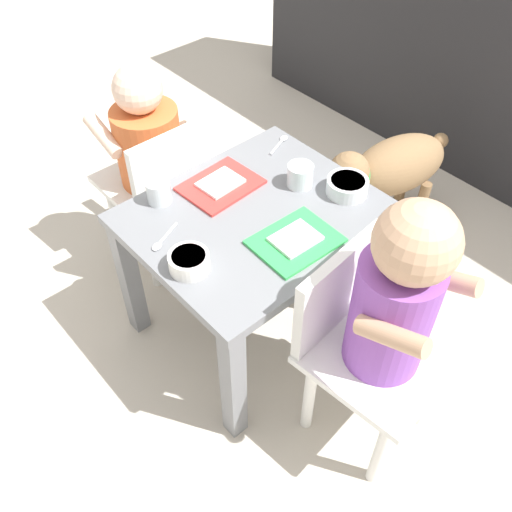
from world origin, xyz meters
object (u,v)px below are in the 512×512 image
Objects in this scene: water_cup_right at (159,192)px; spoon_by_right_tray at (163,240)px; food_tray_left at (220,185)px; water_cup_left at (300,177)px; food_tray_right at (295,241)px; veggie_bowl_near at (347,186)px; dining_table at (256,236)px; veggie_bowl_far at (189,261)px; seated_child_right at (389,306)px; spoon_by_left_tray at (280,143)px; seated_child_left at (151,148)px; dog at (391,168)px.

spoon_by_right_tray is at bearing -32.17° from water_cup_right.
water_cup_left is (0.13, 0.15, 0.02)m from food_tray_left.
water_cup_left reaches higher than food_tray_right.
food_tray_right is 0.35m from water_cup_right.
water_cup_left is 0.12m from veggie_bowl_near.
veggie_bowl_far reaches higher than dining_table.
water_cup_right reaches higher than food_tray_right.
seated_child_right is 0.39m from veggie_bowl_near.
water_cup_right is at bearing -110.66° from food_tray_left.
food_tray_left is 3.34× the size of water_cup_right.
veggie_bowl_near is (0.22, 0.22, 0.02)m from food_tray_left.
dining_table is 5.93× the size of spoon_by_left_tray.
water_cup_left is (0.40, 0.18, 0.04)m from seated_child_left.
seated_child_left is at bearing -131.07° from spoon_by_left_tray.
seated_child_right is at bearing 12.74° from water_cup_right.
veggie_bowl_near is (-0.32, 0.23, -0.01)m from seated_child_right.
water_cup_left is at bearing 97.11° from veggie_bowl_far.
food_tray_right is at bearing 177.73° from seated_child_right.
water_cup_right is at bearing -142.34° from dining_table.
dog is 0.86m from veggie_bowl_far.
seated_child_right is at bearing 23.74° from spoon_by_right_tray.
dining_table is at bearing 179.84° from food_tray_right.
water_cup_left is 0.38m from spoon_by_right_tray.
water_cup_left is (-0.41, 0.16, -0.01)m from seated_child_right.
seated_child_right is 1.58× the size of dog.
water_cup_left is at bearing 158.35° from seated_child_right.
seated_child_left is at bearing -153.44° from veggie_bowl_near.
seated_child_left is at bearing 151.56° from water_cup_right.
spoon_by_left_tray is at bearing 141.82° from food_tray_right.
veggie_bowl_far is (-0.37, -0.21, -0.01)m from seated_child_right.
seated_child_left is at bearing -175.89° from dining_table.
veggie_bowl_near reaches higher than spoon_by_left_tray.
veggie_bowl_far is 0.92× the size of spoon_by_left_tray.
seated_child_left is 11.00× the size of water_cup_right.
dining_table is at bearing -86.00° from dog.
spoon_by_left_tray is at bearing 102.36° from spoon_by_right_tray.
veggie_bowl_near is at bearing -71.08° from dog.
food_tray_left is 1.01× the size of food_tray_right.
seated_child_left is at bearing 156.06° from veggie_bowl_far.
dining_table is at bearing 4.11° from seated_child_left.
dining_table is 9.84× the size of water_cup_right.
seated_child_right is at bearing -36.07° from veggie_bowl_near.
food_tray_right is at bearing 3.05° from seated_child_left.
food_tray_left is 0.24m from spoon_by_left_tray.
dog is at bearing 79.01° from water_cup_right.
dog is 4.71× the size of spoon_by_right_tray.
veggie_bowl_far is (0.44, -0.20, 0.03)m from seated_child_left.
seated_child_right reaches higher than food_tray_right.
food_tray_left is at bearing -135.79° from veggie_bowl_near.
seated_child_right is (0.41, -0.01, 0.11)m from dining_table.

